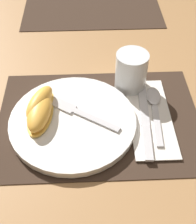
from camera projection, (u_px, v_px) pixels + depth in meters
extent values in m
plane|color=#A37547|center=(99.00, 120.00, 0.70)|extent=(3.00, 3.00, 0.00)
cube|color=#38281E|center=(99.00, 119.00, 0.70)|extent=(0.45, 0.32, 0.00)
cube|color=#38281E|center=(92.00, 4.00, 1.06)|extent=(0.45, 0.32, 0.00)
cylinder|color=white|center=(73.00, 121.00, 0.68)|extent=(0.28, 0.28, 0.02)
cylinder|color=silver|center=(131.00, 71.00, 0.74)|extent=(0.08, 0.08, 0.09)
cylinder|color=orange|center=(130.00, 81.00, 0.76)|extent=(0.06, 0.06, 0.03)
cube|color=white|center=(150.00, 118.00, 0.70)|extent=(0.09, 0.24, 0.00)
cube|color=silver|center=(148.00, 143.00, 0.64)|extent=(0.02, 0.09, 0.01)
cube|color=silver|center=(143.00, 104.00, 0.72)|extent=(0.03, 0.14, 0.01)
cube|color=silver|center=(157.00, 125.00, 0.68)|extent=(0.02, 0.12, 0.01)
ellipsoid|color=silver|center=(153.00, 96.00, 0.74)|extent=(0.04, 0.06, 0.01)
cube|color=silver|center=(96.00, 120.00, 0.67)|extent=(0.10, 0.07, 0.00)
cube|color=silver|center=(61.00, 105.00, 0.70)|extent=(0.07, 0.06, 0.00)
ellipsoid|color=#F7C656|center=(41.00, 108.00, 0.69)|extent=(0.08, 0.11, 0.01)
ellipsoid|color=#F9B242|center=(40.00, 102.00, 0.68)|extent=(0.07, 0.11, 0.04)
ellipsoid|color=#F7C656|center=(41.00, 116.00, 0.68)|extent=(0.07, 0.13, 0.01)
ellipsoid|color=#F9B242|center=(40.00, 111.00, 0.67)|extent=(0.06, 0.12, 0.04)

